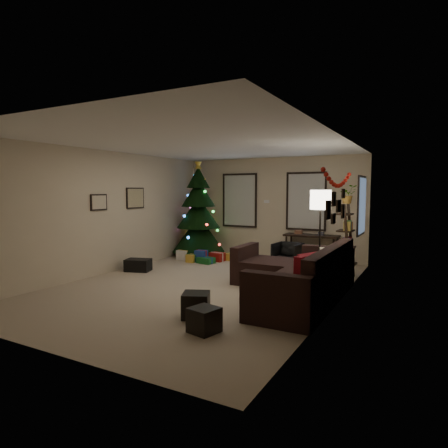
{
  "coord_description": "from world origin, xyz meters",
  "views": [
    {
      "loc": [
        3.82,
        -6.28,
        1.84
      ],
      "look_at": [
        0.1,
        0.6,
        1.15
      ],
      "focal_mm": 30.99,
      "sensor_mm": 36.0,
      "label": 1
    }
  ],
  "objects": [
    {
      "name": "potted_plant",
      "position": [
        2.3,
        1.78,
        1.81
      ],
      "size": [
        0.58,
        0.57,
        0.49
      ],
      "primitive_type": "imported",
      "rotation": [
        0.0,
        0.0,
        0.66
      ],
      "color": "#4C4C4C",
      "rests_on": "bookshelf"
    },
    {
      "name": "pillow_cream",
      "position": [
        2.21,
        0.3,
        0.63
      ],
      "size": [
        0.24,
        0.42,
        0.4
      ],
      "primitive_type": "cube",
      "rotation": [
        0.0,
        0.0,
        0.33
      ],
      "color": "beige",
      "rests_on": "sofa"
    },
    {
      "name": "desk",
      "position": [
        1.18,
        3.22,
        0.64
      ],
      "size": [
        1.34,
        0.48,
        0.72
      ],
      "color": "black",
      "rests_on": "floor"
    },
    {
      "name": "window_back_left",
      "position": [
        -0.95,
        3.47,
        1.55
      ],
      "size": [
        1.05,
        0.06,
        1.5
      ],
      "color": "#728CB2",
      "rests_on": "wall_back"
    },
    {
      "name": "stocking_right",
      "position": [
        0.19,
        3.54,
        1.48
      ],
      "size": [
        0.2,
        0.05,
        0.36
      ],
      "color": "#990F0C",
      "rests_on": "wall_back"
    },
    {
      "name": "floor_lamp",
      "position": [
        1.95,
        1.02,
        1.54
      ],
      "size": [
        0.39,
        0.39,
        1.84
      ],
      "rotation": [
        0.0,
        0.0,
        0.28
      ],
      "color": "black",
      "rests_on": "floor"
    },
    {
      "name": "ottoman_near",
      "position": [
        0.87,
        -1.67,
        0.18
      ],
      "size": [
        0.5,
        0.5,
        0.36
      ],
      "primitive_type": "cube",
      "rotation": [
        0.0,
        0.0,
        0.43
      ],
      "color": "black",
      "rests_on": "floor"
    },
    {
      "name": "window_right_wall",
      "position": [
        2.47,
        2.55,
        1.5
      ],
      "size": [
        0.06,
        0.9,
        1.3
      ],
      "color": "#728CB2",
      "rests_on": "wall_right"
    },
    {
      "name": "art_abstract",
      "position": [
        -2.48,
        -0.28,
        1.58
      ],
      "size": [
        0.04,
        0.45,
        0.35
      ],
      "color": "black",
      "rests_on": "wall_left"
    },
    {
      "name": "ceiling",
      "position": [
        0.0,
        0.0,
        2.7
      ],
      "size": [
        7.0,
        7.0,
        0.0
      ],
      "primitive_type": "plane",
      "rotation": [
        3.14,
        0.0,
        0.0
      ],
      "color": "white",
      "rests_on": "floor"
    },
    {
      "name": "pillow_red_a",
      "position": [
        2.21,
        -0.75,
        0.64
      ],
      "size": [
        0.24,
        0.5,
        0.48
      ],
      "primitive_type": "cube",
      "rotation": [
        0.0,
        0.0,
        -0.23
      ],
      "color": "maroon",
      "rests_on": "sofa"
    },
    {
      "name": "garland",
      "position": [
        2.45,
        0.12,
        2.02
      ],
      "size": [
        0.08,
        1.9,
        0.3
      ],
      "primitive_type": null,
      "color": "#A5140C",
      "rests_on": "wall_right"
    },
    {
      "name": "window_back_right",
      "position": [
        0.95,
        3.47,
        1.55
      ],
      "size": [
        1.05,
        0.06,
        1.5
      ],
      "color": "#728CB2",
      "rests_on": "wall_back"
    },
    {
      "name": "christmas_tree",
      "position": [
        -1.86,
        2.74,
        1.12
      ],
      "size": [
        1.45,
        1.45,
        2.7
      ],
      "rotation": [
        0.0,
        0.0,
        0.13
      ],
      "color": "black",
      "rests_on": "floor"
    },
    {
      "name": "wall_back",
      "position": [
        0.0,
        3.5,
        1.35
      ],
      "size": [
        5.0,
        0.0,
        5.0
      ],
      "primitive_type": "plane",
      "rotation": [
        1.57,
        0.0,
        0.0
      ],
      "color": "beige",
      "rests_on": "floor"
    },
    {
      "name": "stocking_left",
      "position": [
        -0.14,
        3.52,
        1.4
      ],
      "size": [
        0.2,
        0.05,
        0.36
      ],
      "color": "#990F0C",
      "rests_on": "wall_back"
    },
    {
      "name": "wall_left",
      "position": [
        -2.5,
        0.0,
        1.35
      ],
      "size": [
        0.0,
        7.0,
        7.0
      ],
      "primitive_type": "plane",
      "rotation": [
        1.57,
        0.0,
        1.57
      ],
      "color": "beige",
      "rests_on": "floor"
    },
    {
      "name": "desk_chair",
      "position": [
        0.78,
        2.57,
        0.29
      ],
      "size": [
        0.6,
        0.57,
        0.58
      ],
      "primitive_type": "imported",
      "rotation": [
        0.0,
        0.0,
        -0.07
      ],
      "color": "black",
      "rests_on": "floor"
    },
    {
      "name": "storage_bin",
      "position": [
        -2.02,
        0.42,
        0.14
      ],
      "size": [
        0.63,
        0.51,
        0.27
      ],
      "primitive_type": "cube",
      "rotation": [
        0.0,
        0.0,
        0.31
      ],
      "color": "black",
      "rests_on": "floor"
    },
    {
      "name": "wall_front",
      "position": [
        0.0,
        -3.5,
        1.35
      ],
      "size": [
        5.0,
        0.0,
        5.0
      ],
      "primitive_type": "plane",
      "rotation": [
        -1.57,
        0.0,
        0.0
      ],
      "color": "beige",
      "rests_on": "floor"
    },
    {
      "name": "wall_right",
      "position": [
        2.5,
        0.0,
        1.35
      ],
      "size": [
        0.0,
        7.0,
        7.0
      ],
      "primitive_type": "plane",
      "rotation": [
        1.57,
        0.0,
        -1.57
      ],
      "color": "beige",
      "rests_on": "floor"
    },
    {
      "name": "presents",
      "position": [
        -1.41,
        2.23,
        0.12
      ],
      "size": [
        1.5,
        1.01,
        0.3
      ],
      "rotation": [
        0.0,
        0.0,
        -0.26
      ],
      "color": "gold",
      "rests_on": "floor"
    },
    {
      "name": "art_map",
      "position": [
        -2.48,
        0.88,
        1.65
      ],
      "size": [
        0.04,
        0.6,
        0.5
      ],
      "color": "black",
      "rests_on": "wall_left"
    },
    {
      "name": "floor",
      "position": [
        0.0,
        0.0,
        0.0
      ],
      "size": [
        7.0,
        7.0,
        0.0
      ],
      "primitive_type": "plane",
      "color": "tan",
      "rests_on": "ground"
    },
    {
      "name": "sofa",
      "position": [
        1.81,
        0.12,
        0.3
      ],
      "size": [
        2.12,
        3.05,
        0.92
      ],
      "color": "black",
      "rests_on": "floor"
    },
    {
      "name": "ottoman_far",
      "position": [
        1.28,
        -2.12,
        0.16
      ],
      "size": [
        0.41,
        0.41,
        0.32
      ],
      "primitive_type": "cube",
      "rotation": [
        0.0,
        0.0,
        -0.23
      ],
      "color": "black",
      "rests_on": "floor"
    },
    {
      "name": "pillow_red_b",
      "position": [
        2.21,
        -0.53,
        0.64
      ],
      "size": [
        0.3,
        0.48,
        0.47
      ],
      "primitive_type": "cube",
      "rotation": [
        0.0,
        0.0,
        -0.41
      ],
      "color": "maroon",
      "rests_on": "sofa"
    },
    {
      "name": "bookshelf",
      "position": [
        2.3,
        1.96,
        0.75
      ],
      "size": [
        0.3,
        0.46,
        1.55
      ],
      "color": "black",
      "rests_on": "floor"
    },
    {
      "name": "gallery",
      "position": [
        2.48,
        -0.07,
        1.57
      ],
      "size": [
        0.03,
        1.25,
        0.54
      ],
      "color": "black",
      "rests_on": "wall_right"
    }
  ]
}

